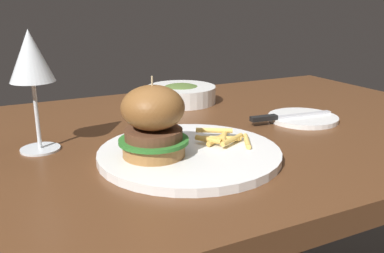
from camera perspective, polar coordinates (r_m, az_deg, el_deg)
The scene contains 8 objects.
dining_table at distance 0.91m, azimuth 1.11°, elevation -5.97°, with size 1.28×0.79×0.74m.
main_plate at distance 0.72m, azimuth -0.35°, elevation -3.64°, with size 0.31×0.31×0.01m, color white.
burger_sandwich at distance 0.68m, azimuth -5.19°, elevation 0.72°, with size 0.11×0.11×0.13m.
fries_pile at distance 0.76m, azimuth 4.29°, elevation -1.50°, with size 0.10×0.11×0.02m.
wine_glass at distance 0.77m, azimuth -20.70°, elevation 8.29°, with size 0.08×0.08×0.21m.
bread_plate at distance 0.97m, azimuth 14.57°, elevation 1.10°, with size 0.15×0.15×0.01m, color white.
table_knife at distance 0.94m, azimuth 12.16°, elevation 1.33°, with size 0.20×0.03×0.01m.
soup_bowl at distance 1.10m, azimuth -1.46°, elevation 4.42°, with size 0.18×0.18×0.05m.
Camera 1 is at (-0.39, -0.74, 1.00)m, focal length 40.00 mm.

